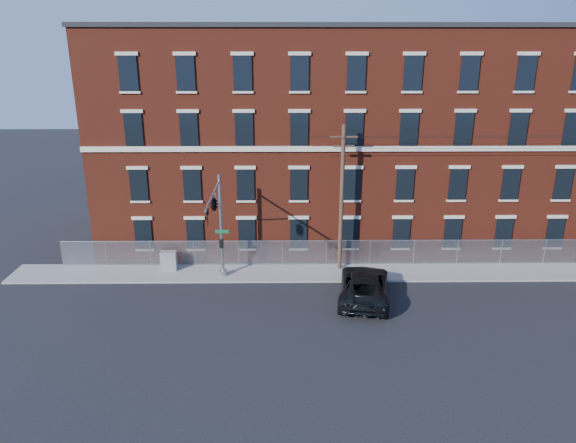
# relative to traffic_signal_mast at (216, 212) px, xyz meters

# --- Properties ---
(ground) EXTENTS (140.00, 140.00, 0.00)m
(ground) POSITION_rel_traffic_signal_mast_xyz_m (6.00, -2.18, -5.39)
(ground) COLOR black
(ground) RESTS_ON ground
(sidewalk) EXTENTS (65.00, 3.00, 0.12)m
(sidewalk) POSITION_rel_traffic_signal_mast_xyz_m (18.00, 2.82, -5.33)
(sidewalk) COLOR gray
(sidewalk) RESTS_ON ground
(mill_building) EXTENTS (55.30, 14.32, 16.30)m
(mill_building) POSITION_rel_traffic_signal_mast_xyz_m (18.00, 11.75, 2.76)
(mill_building) COLOR maroon
(mill_building) RESTS_ON ground
(chain_link_fence) EXTENTS (59.06, 0.06, 1.85)m
(chain_link_fence) POSITION_rel_traffic_signal_mast_xyz_m (18.00, 4.12, -4.33)
(chain_link_fence) COLOR #A5A8AD
(chain_link_fence) RESTS_ON ground
(traffic_signal_mast) EXTENTS (0.90, 6.75, 7.00)m
(traffic_signal_mast) POSITION_rel_traffic_signal_mast_xyz_m (0.00, 0.00, 0.00)
(traffic_signal_mast) COLOR #9EA0A5
(traffic_signal_mast) RESTS_ON ground
(utility_pole_near) EXTENTS (1.80, 0.28, 10.00)m
(utility_pole_near) POSITION_rel_traffic_signal_mast_xyz_m (8.00, 3.42, -0.05)
(utility_pole_near) COLOR #452E22
(utility_pole_near) RESTS_ON ground
(pickup_truck) EXTENTS (3.93, 6.74, 1.76)m
(pickup_truck) POSITION_rel_traffic_signal_mast_xyz_m (9.05, -0.98, -4.51)
(pickup_truck) COLOR black
(pickup_truck) RESTS_ON ground
(utility_cabinet) EXTENTS (1.09, 0.57, 1.35)m
(utility_cabinet) POSITION_rel_traffic_signal_mast_xyz_m (-3.83, 3.29, -4.59)
(utility_cabinet) COLOR slate
(utility_cabinet) RESTS_ON sidewalk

